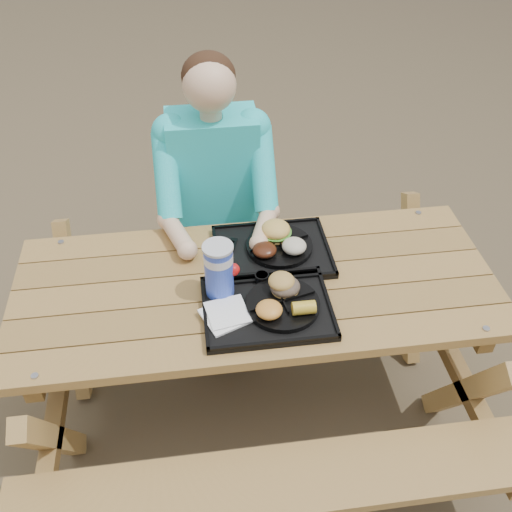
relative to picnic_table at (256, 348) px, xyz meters
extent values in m
plane|color=#999999|center=(0.00, 0.00, -0.38)|extent=(60.00, 60.00, 0.00)
cube|color=black|center=(0.02, -0.15, 0.39)|extent=(0.45, 0.35, 0.02)
cube|color=black|center=(0.08, 0.15, 0.39)|extent=(0.45, 0.35, 0.02)
cylinder|color=black|center=(0.07, -0.15, 0.41)|extent=(0.26, 0.26, 0.02)
cylinder|color=black|center=(0.11, 0.16, 0.41)|extent=(0.26, 0.26, 0.02)
cube|color=white|center=(-0.13, -0.18, 0.40)|extent=(0.19, 0.19, 0.02)
cylinder|color=blue|center=(-0.14, -0.05, 0.50)|extent=(0.10, 0.10, 0.20)
cylinder|color=black|center=(0.02, -0.02, 0.41)|extent=(0.05, 0.05, 0.03)
cylinder|color=yellow|center=(0.09, -0.03, 0.41)|extent=(0.06, 0.06, 0.03)
ellipsoid|color=gold|center=(0.02, -0.20, 0.44)|extent=(0.09, 0.09, 0.05)
cube|color=black|center=(-0.08, 0.16, 0.40)|extent=(0.08, 0.16, 0.01)
ellipsoid|color=#431C0D|center=(0.05, 0.11, 0.44)|extent=(0.09, 0.09, 0.04)
ellipsoid|color=beige|center=(0.16, 0.11, 0.44)|extent=(0.09, 0.09, 0.05)
camera|label=1|loc=(-0.20, -1.53, 1.84)|focal=40.00mm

